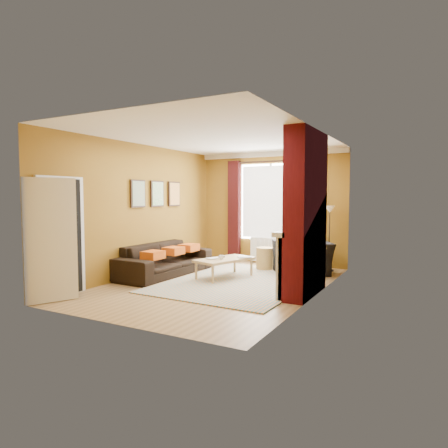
% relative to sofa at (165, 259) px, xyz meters
% --- Properties ---
extents(ground, '(5.50, 5.50, 0.00)m').
position_rel_sofa_xyz_m(ground, '(1.42, -0.22, -0.34)').
color(ground, olive).
rests_on(ground, ground).
extents(room_walls, '(3.82, 5.54, 2.83)m').
position_rel_sofa_xyz_m(room_walls, '(2.05, 0.05, 1.04)').
color(room_walls, brown).
rests_on(room_walls, ground).
extents(striped_rug, '(2.66, 3.63, 0.02)m').
position_rel_sofa_xyz_m(striped_rug, '(1.71, 0.17, -0.33)').
color(striped_rug, teal).
rests_on(striped_rug, ground).
extents(sofa, '(0.98, 2.37, 0.68)m').
position_rel_sofa_xyz_m(sofa, '(0.00, 0.00, 0.00)').
color(sofa, black).
rests_on(sofa, ground).
extents(armchair, '(1.47, 1.44, 0.72)m').
position_rel_sofa_xyz_m(armchair, '(2.57, 1.48, 0.02)').
color(armchair, black).
rests_on(armchair, ground).
extents(coffee_table, '(0.96, 1.37, 0.41)m').
position_rel_sofa_xyz_m(coffee_table, '(1.26, 0.34, 0.03)').
color(coffee_table, tan).
rests_on(coffee_table, ground).
extents(wicker_stool, '(0.54, 0.54, 0.51)m').
position_rel_sofa_xyz_m(wicker_stool, '(1.64, 1.63, -0.09)').
color(wicker_stool, '#A78548').
rests_on(wicker_stool, ground).
extents(floor_lamp, '(0.28, 0.28, 1.48)m').
position_rel_sofa_xyz_m(floor_lamp, '(2.97, 2.18, 0.82)').
color(floor_lamp, black).
rests_on(floor_lamp, ground).
extents(book_a, '(0.26, 0.30, 0.02)m').
position_rel_sofa_xyz_m(book_a, '(1.00, 0.19, 0.08)').
color(book_a, '#999999').
rests_on(book_a, coffee_table).
extents(book_b, '(0.33, 0.31, 0.02)m').
position_rel_sofa_xyz_m(book_b, '(1.52, 0.70, 0.08)').
color(book_b, '#999999').
rests_on(book_b, coffee_table).
extents(mug, '(0.14, 0.14, 0.09)m').
position_rel_sofa_xyz_m(mug, '(1.28, 0.17, 0.12)').
color(mug, '#999999').
rests_on(mug, coffee_table).
extents(tv_remote, '(0.11, 0.15, 0.02)m').
position_rel_sofa_xyz_m(tv_remote, '(1.15, 0.41, 0.08)').
color(tv_remote, '#29292B').
rests_on(tv_remote, coffee_table).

